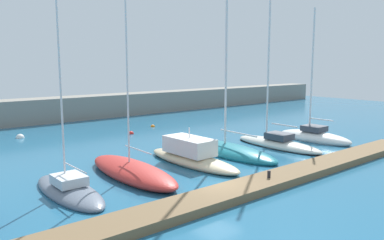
{
  "coord_description": "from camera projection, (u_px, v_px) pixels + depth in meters",
  "views": [
    {
      "loc": [
        -14.88,
        -15.78,
        7.33
      ],
      "look_at": [
        1.78,
        4.4,
        3.44
      ],
      "focal_mm": 36.07,
      "sensor_mm": 36.0,
      "label": 1
    }
  ],
  "objects": [
    {
      "name": "mooring_buoy_orange",
      "position": [
        153.0,
        127.0,
        44.56
      ],
      "size": [
        0.51,
        0.51,
        0.51
      ],
      "primitive_type": "sphere",
      "color": "orange",
      "rests_on": "ground_plane"
    },
    {
      "name": "sailboat_teal_sixth",
      "position": [
        227.0,
        149.0,
        31.47
      ],
      "size": [
        3.48,
        10.43,
        19.43
      ],
      "rotation": [
        0.0,
        0.0,
        1.54
      ],
      "color": "#19707F",
      "rests_on": "ground_plane"
    },
    {
      "name": "mooring_buoy_red",
      "position": [
        131.0,
        134.0,
        40.11
      ],
      "size": [
        0.59,
        0.59,
        0.59
      ],
      "primitive_type": "sphere",
      "color": "red",
      "rests_on": "ground_plane"
    },
    {
      "name": "breakwater_seawall",
      "position": [
        35.0,
        111.0,
        47.04
      ],
      "size": [
        108.0,
        3.64,
        2.99
      ],
      "primitive_type": "cube",
      "color": "gray",
      "rests_on": "ground_plane"
    },
    {
      "name": "sailboat_slate_third",
      "position": [
        69.0,
        190.0,
        21.72
      ],
      "size": [
        2.41,
        7.55,
        11.87
      ],
      "rotation": [
        0.0,
        0.0,
        1.58
      ],
      "color": "slate",
      "rests_on": "ground_plane"
    },
    {
      "name": "dock_pier",
      "position": [
        234.0,
        192.0,
        21.37
      ],
      "size": [
        40.62,
        2.27,
        0.48
      ],
      "primitive_type": "cube",
      "color": "brown",
      "rests_on": "ground_plane"
    },
    {
      "name": "sailboat_white_eighth",
      "position": [
        314.0,
        136.0,
        36.59
      ],
      "size": [
        2.62,
        7.49,
        12.69
      ],
      "rotation": [
        0.0,
        0.0,
        1.59
      ],
      "color": "white",
      "rests_on": "ground_plane"
    },
    {
      "name": "sailboat_ivory_seventh",
      "position": [
        278.0,
        142.0,
        33.87
      ],
      "size": [
        2.38,
        8.91,
        18.85
      ],
      "rotation": [
        0.0,
        0.0,
        1.57
      ],
      "color": "silver",
      "rests_on": "ground_plane"
    },
    {
      "name": "ground_plane",
      "position": [
        216.0,
        190.0,
        22.49
      ],
      "size": [
        120.0,
        120.0,
        0.0
      ],
      "primitive_type": "plane",
      "color": "#236084"
    },
    {
      "name": "sailboat_red_fourth",
      "position": [
        132.0,
        170.0,
        24.96
      ],
      "size": [
        3.06,
        9.55,
        20.55
      ],
      "rotation": [
        0.0,
        0.0,
        1.55
      ],
      "color": "#B72D28",
      "rests_on": "ground_plane"
    },
    {
      "name": "mooring_buoy_white",
      "position": [
        20.0,
        138.0,
        37.96
      ],
      "size": [
        0.79,
        0.79,
        0.79
      ],
      "primitive_type": "sphere",
      "color": "white",
      "rests_on": "ground_plane"
    },
    {
      "name": "motorboat_sand_fifth",
      "position": [
        191.0,
        155.0,
        28.24
      ],
      "size": [
        2.71,
        9.2,
        2.87
      ],
      "rotation": [
        0.0,
        0.0,
        1.6
      ],
      "color": "beige",
      "rests_on": "ground_plane"
    },
    {
      "name": "dock_bollard",
      "position": [
        269.0,
        174.0,
        23.19
      ],
      "size": [
        0.2,
        0.2,
        0.44
      ],
      "primitive_type": "cylinder",
      "color": "black",
      "rests_on": "dock_pier"
    }
  ]
}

